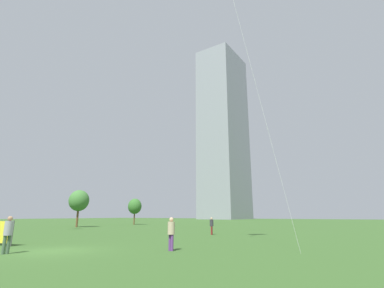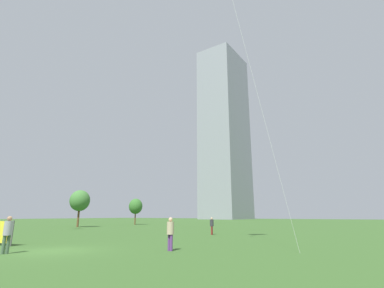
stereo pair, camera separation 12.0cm
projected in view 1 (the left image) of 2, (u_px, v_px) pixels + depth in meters
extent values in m
plane|color=#335623|center=(53.00, 251.00, 14.74)|extent=(280.00, 280.00, 0.00)
cylinder|color=#3F593F|center=(8.00, 245.00, 13.75)|extent=(0.16, 0.16, 0.86)
cylinder|color=#3F593F|center=(4.00, 245.00, 13.65)|extent=(0.16, 0.16, 0.86)
cylinder|color=gray|center=(9.00, 228.00, 13.89)|extent=(0.39, 0.39, 0.68)
sphere|color=#997051|center=(10.00, 219.00, 14.00)|extent=(0.23, 0.23, 0.23)
cylinder|color=maroon|center=(212.00, 231.00, 27.15)|extent=(0.15, 0.15, 0.78)
cylinder|color=maroon|center=(212.00, 230.00, 27.30)|extent=(0.15, 0.15, 0.78)
cylinder|color=#2D2D33|center=(212.00, 223.00, 27.40)|extent=(0.36, 0.36, 0.62)
sphere|color=tan|center=(211.00, 219.00, 27.50)|extent=(0.21, 0.21, 0.21)
cylinder|color=#593372|center=(170.00, 243.00, 14.97)|extent=(0.15, 0.15, 0.83)
cylinder|color=#593372|center=(172.00, 243.00, 14.85)|extent=(0.15, 0.15, 0.83)
cylinder|color=tan|center=(171.00, 228.00, 15.09)|extent=(0.38, 0.38, 0.65)
sphere|color=tan|center=(171.00, 220.00, 15.19)|extent=(0.22, 0.22, 0.22)
cylinder|color=silver|center=(242.00, 32.00, 16.09)|extent=(3.48, 3.86, 23.87)
cylinder|color=brown|center=(77.00, 217.00, 44.44)|extent=(0.31, 0.31, 3.00)
ellipsoid|color=#3D7033|center=(79.00, 201.00, 45.07)|extent=(3.10, 3.10, 3.29)
cylinder|color=brown|center=(134.00, 218.00, 56.12)|extent=(0.24, 0.24, 2.61)
ellipsoid|color=#336628|center=(135.00, 206.00, 56.67)|extent=(2.68, 2.68, 3.01)
cube|color=gray|center=(224.00, 133.00, 143.97)|extent=(18.08, 25.15, 84.76)
cylinder|color=#4C4C4C|center=(12.00, 233.00, 17.15)|extent=(0.08, 0.08, 1.51)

